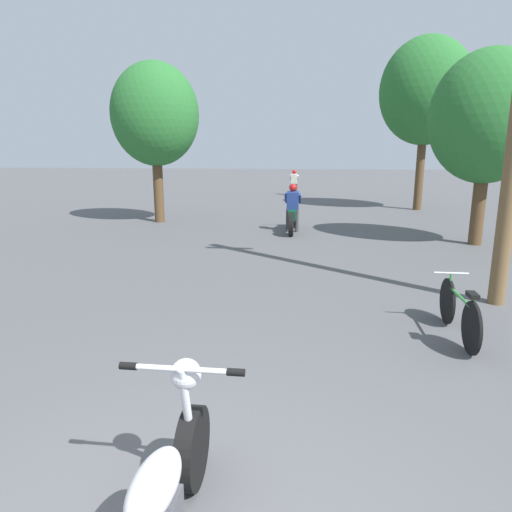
{
  "coord_description": "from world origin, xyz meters",
  "views": [
    {
      "loc": [
        0.72,
        -1.91,
        2.28
      ],
      "look_at": [
        -0.02,
        4.06,
        0.9
      ],
      "focal_mm": 32.0,
      "sensor_mm": 36.0,
      "label": 1
    }
  ],
  "objects_px": {
    "roadside_tree_right_far": "(426,92)",
    "bicycle_parked": "(459,311)",
    "roadside_tree_right_near": "(488,118)",
    "motorcycle_foreground": "(160,506)",
    "motorcycle_rider_lead": "(292,214)",
    "roadside_tree_left": "(155,115)",
    "motorcycle_rider_far": "(294,186)"
  },
  "relations": [
    {
      "from": "roadside_tree_left",
      "to": "roadside_tree_right_near",
      "type": "bearing_deg",
      "value": -16.4
    },
    {
      "from": "roadside_tree_right_near",
      "to": "bicycle_parked",
      "type": "xyz_separation_m",
      "value": [
        -2.23,
        -6.19,
        -2.72
      ]
    },
    {
      "from": "motorcycle_rider_lead",
      "to": "motorcycle_rider_far",
      "type": "distance_m",
      "value": 11.4
    },
    {
      "from": "roadside_tree_right_near",
      "to": "roadside_tree_right_far",
      "type": "bearing_deg",
      "value": 89.22
    },
    {
      "from": "motorcycle_foreground",
      "to": "bicycle_parked",
      "type": "xyz_separation_m",
      "value": [
        2.63,
        3.62,
        -0.06
      ]
    },
    {
      "from": "roadside_tree_left",
      "to": "bicycle_parked",
      "type": "xyz_separation_m",
      "value": [
        6.86,
        -8.87,
        -3.06
      ]
    },
    {
      "from": "roadside_tree_right_far",
      "to": "motorcycle_rider_lead",
      "type": "distance_m",
      "value": 8.44
    },
    {
      "from": "roadside_tree_right_far",
      "to": "bicycle_parked",
      "type": "distance_m",
      "value": 14.1
    },
    {
      "from": "roadside_tree_right_far",
      "to": "motorcycle_foreground",
      "type": "bearing_deg",
      "value": -106.34
    },
    {
      "from": "motorcycle_rider_lead",
      "to": "bicycle_parked",
      "type": "height_order",
      "value": "motorcycle_rider_lead"
    },
    {
      "from": "motorcycle_rider_lead",
      "to": "motorcycle_rider_far",
      "type": "relative_size",
      "value": 1.11
    },
    {
      "from": "motorcycle_foreground",
      "to": "bicycle_parked",
      "type": "height_order",
      "value": "motorcycle_foreground"
    },
    {
      "from": "roadside_tree_right_near",
      "to": "motorcycle_foreground",
      "type": "bearing_deg",
      "value": -116.33
    },
    {
      "from": "roadside_tree_right_near",
      "to": "bicycle_parked",
      "type": "bearing_deg",
      "value": -109.79
    },
    {
      "from": "roadside_tree_right_near",
      "to": "roadside_tree_left",
      "type": "height_order",
      "value": "roadside_tree_left"
    },
    {
      "from": "motorcycle_foreground",
      "to": "roadside_tree_right_near",
      "type": "bearing_deg",
      "value": 63.67
    },
    {
      "from": "roadside_tree_right_near",
      "to": "motorcycle_foreground",
      "type": "relative_size",
      "value": 2.29
    },
    {
      "from": "roadside_tree_right_far",
      "to": "motorcycle_foreground",
      "type": "xyz_separation_m",
      "value": [
        -4.95,
        -16.88,
        -4.09
      ]
    },
    {
      "from": "roadside_tree_right_near",
      "to": "roadside_tree_right_far",
      "type": "relative_size",
      "value": 0.71
    },
    {
      "from": "roadside_tree_left",
      "to": "bicycle_parked",
      "type": "height_order",
      "value": "roadside_tree_left"
    },
    {
      "from": "motorcycle_foreground",
      "to": "motorcycle_rider_lead",
      "type": "bearing_deg",
      "value": 88.9
    },
    {
      "from": "motorcycle_rider_far",
      "to": "motorcycle_rider_lead",
      "type": "bearing_deg",
      "value": -87.81
    },
    {
      "from": "motorcycle_rider_lead",
      "to": "motorcycle_rider_far",
      "type": "height_order",
      "value": "motorcycle_rider_lead"
    },
    {
      "from": "roadside_tree_right_near",
      "to": "bicycle_parked",
      "type": "height_order",
      "value": "roadside_tree_right_near"
    },
    {
      "from": "motorcycle_rider_far",
      "to": "roadside_tree_right_far",
      "type": "bearing_deg",
      "value": -47.49
    },
    {
      "from": "roadside_tree_right_near",
      "to": "motorcycle_rider_lead",
      "type": "xyz_separation_m",
      "value": [
        -4.64,
        1.33,
        -2.53
      ]
    },
    {
      "from": "roadside_tree_right_far",
      "to": "roadside_tree_left",
      "type": "bearing_deg",
      "value": -154.41
    },
    {
      "from": "roadside_tree_left",
      "to": "motorcycle_foreground",
      "type": "bearing_deg",
      "value": -71.25
    },
    {
      "from": "roadside_tree_right_far",
      "to": "motorcycle_foreground",
      "type": "distance_m",
      "value": 18.06
    },
    {
      "from": "motorcycle_rider_lead",
      "to": "bicycle_parked",
      "type": "bearing_deg",
      "value": -72.21
    },
    {
      "from": "motorcycle_foreground",
      "to": "motorcycle_rider_far",
      "type": "height_order",
      "value": "motorcycle_rider_far"
    },
    {
      "from": "bicycle_parked",
      "to": "roadside_tree_right_far",
      "type": "bearing_deg",
      "value": 80.07
    }
  ]
}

